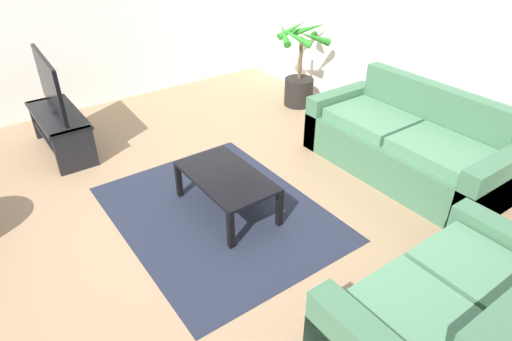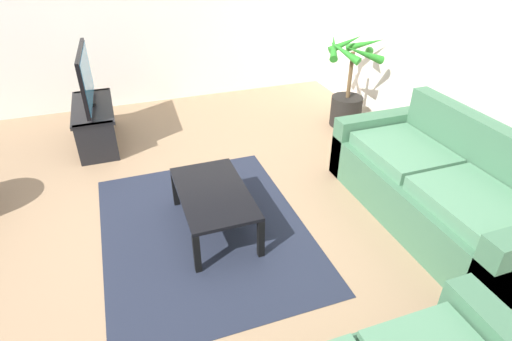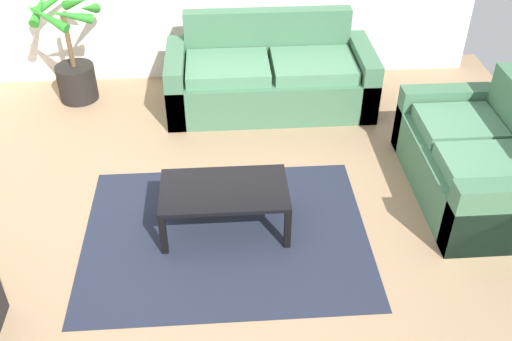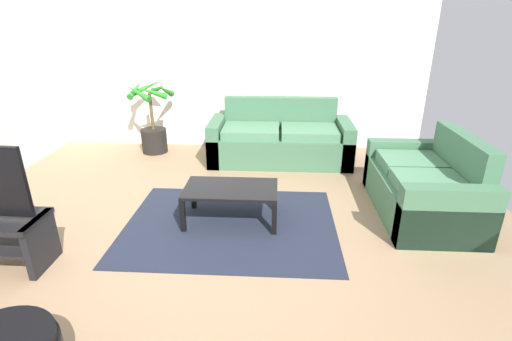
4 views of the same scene
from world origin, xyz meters
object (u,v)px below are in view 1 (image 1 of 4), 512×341
at_px(tv_stand, 60,127).
at_px(couch_main, 406,146).
at_px(couch_loveseat, 452,320).
at_px(tv, 50,84).
at_px(potted_palm, 300,74).
at_px(coffee_table, 226,180).

bearing_deg(tv_stand, couch_main, 47.40).
xyz_separation_m(couch_loveseat, tv, (-4.14, -1.21, 0.51)).
relative_size(couch_main, tv_stand, 1.89).
height_order(tv_stand, potted_palm, potted_palm).
relative_size(couch_loveseat, potted_palm, 1.37).
bearing_deg(tv, tv_stand, -92.50).
relative_size(couch_loveseat, tv, 1.45).
distance_m(tv_stand, potted_palm, 3.10).
relative_size(coffee_table, potted_palm, 0.85).
bearing_deg(tv_stand, coffee_table, 23.86).
bearing_deg(coffee_table, tv, -156.21).
distance_m(couch_main, couch_loveseat, 2.23).
distance_m(tv, coffee_table, 2.29).
xyz_separation_m(tv_stand, coffee_table, (2.05, 0.91, 0.03)).
bearing_deg(couch_main, potted_palm, 172.52).
height_order(couch_main, tv, tv).
bearing_deg(couch_main, tv_stand, -132.60).
bearing_deg(couch_loveseat, potted_palm, 152.89).
bearing_deg(couch_main, coffee_table, -105.30).
xyz_separation_m(tv_stand, potted_palm, (0.55, 3.05, 0.14)).
bearing_deg(couch_main, tv, -132.64).
xyz_separation_m(couch_main, tv_stand, (-2.56, -2.79, 0.01)).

